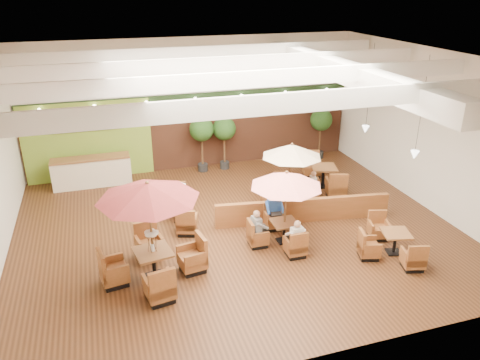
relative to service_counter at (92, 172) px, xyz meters
name	(u,v)px	position (x,y,z in m)	size (l,w,h in m)	color
room	(232,112)	(4.65, -3.88, 3.05)	(14.04, 14.00, 5.52)	#381E0F
service_counter	(92,172)	(0.00, 0.00, 0.00)	(3.00, 0.75, 1.18)	beige
booth_divider	(303,210)	(6.71, -5.29, -0.17)	(5.98, 0.18, 0.83)	brown
table_0	(150,215)	(1.47, -7.06, 1.35)	(2.92, 2.92, 2.89)	brown
table_1	(284,191)	(5.54, -6.33, 1.15)	(2.26, 2.32, 2.39)	brown
table_2	(291,162)	(6.83, -3.88, 1.03)	(2.40, 2.40, 2.34)	brown
table_3	(181,207)	(2.81, -4.00, -0.09)	(1.07, 2.68, 1.53)	brown
table_4	(387,244)	(8.24, -7.94, -0.25)	(1.72, 2.47, 0.88)	brown
table_5	(323,177)	(8.70, -2.83, -0.18)	(1.17, 2.98, 1.06)	brown
topiary_0	(202,131)	(4.53, 0.20, 1.18)	(1.02, 1.02, 2.37)	black
topiary_1	(224,131)	(5.50, 0.20, 1.12)	(0.98, 0.98, 2.29)	black
topiary_2	(321,122)	(10.02, 0.20, 1.12)	(0.99, 0.99, 2.29)	black
diner_0	(296,234)	(5.60, -7.20, 0.15)	(0.37, 0.30, 0.73)	silver
diner_1	(274,207)	(5.60, -5.46, 0.19)	(0.42, 0.35, 0.84)	blue
diner_2	(258,224)	(4.73, -6.33, 0.16)	(0.33, 0.39, 0.76)	gray
diner_3	(300,194)	(6.83, -4.73, 0.18)	(0.44, 0.40, 0.81)	blue
diner_4	(312,182)	(7.68, -3.88, 0.14)	(0.34, 0.38, 0.72)	silver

